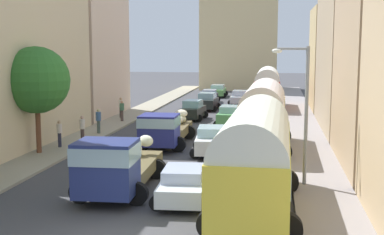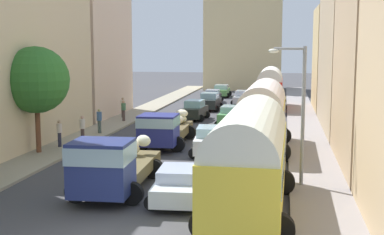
{
  "view_description": "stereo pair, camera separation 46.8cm",
  "coord_description": "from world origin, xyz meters",
  "px_view_note": "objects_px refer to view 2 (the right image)",
  "views": [
    {
      "loc": [
        5.2,
        -15.06,
        6.13
      ],
      "look_at": [
        0.0,
        17.36,
        1.61
      ],
      "focal_mm": 49.21,
      "sensor_mm": 36.0,
      "label": 1
    },
    {
      "loc": [
        5.66,
        -14.98,
        6.13
      ],
      "look_at": [
        0.0,
        17.36,
        1.61
      ],
      "focal_mm": 49.21,
      "sensor_mm": 36.0,
      "label": 2
    }
  ],
  "objects_px": {
    "car_3": "(221,91)",
    "pedestrian_3": "(99,120)",
    "parked_bus_0": "(250,155)",
    "pedestrian_4": "(124,110)",
    "car_0": "(195,110)",
    "streetlamp_near": "(298,104)",
    "car_6": "(231,116)",
    "car_5": "(211,141)",
    "parked_bus_1": "(263,113)",
    "pedestrian_0": "(82,128)",
    "car_1": "(210,102)",
    "pedestrian_2": "(123,107)",
    "car_2": "(213,96)",
    "parked_bus_2": "(270,86)",
    "car_4": "(179,184)",
    "pedestrian_1": "(59,133)",
    "cargo_truck_1": "(165,128)",
    "car_7": "(244,98)",
    "cargo_truck_0": "(112,165)"
  },
  "relations": [
    {
      "from": "parked_bus_0",
      "to": "pedestrian_4",
      "type": "xyz_separation_m",
      "value": [
        -11.4,
        21.32,
        -1.17
      ]
    },
    {
      "from": "parked_bus_2",
      "to": "car_1",
      "type": "relative_size",
      "value": 2.19
    },
    {
      "from": "car_1",
      "to": "pedestrian_3",
      "type": "bearing_deg",
      "value": -110.23
    },
    {
      "from": "car_6",
      "to": "parked_bus_0",
      "type": "bearing_deg",
      "value": -82.52
    },
    {
      "from": "parked_bus_1",
      "to": "pedestrian_0",
      "type": "xyz_separation_m",
      "value": [
        -11.06,
        -0.01,
        -1.16
      ]
    },
    {
      "from": "car_5",
      "to": "pedestrian_1",
      "type": "relative_size",
      "value": 2.18
    },
    {
      "from": "car_4",
      "to": "cargo_truck_0",
      "type": "bearing_deg",
      "value": 172.18
    },
    {
      "from": "car_3",
      "to": "streetlamp_near",
      "type": "bearing_deg",
      "value": -78.64
    },
    {
      "from": "pedestrian_0",
      "to": "car_4",
      "type": "bearing_deg",
      "value": -52.49
    },
    {
      "from": "cargo_truck_1",
      "to": "pedestrian_2",
      "type": "xyz_separation_m",
      "value": [
        -6.18,
        11.36,
        -0.13
      ]
    },
    {
      "from": "pedestrian_0",
      "to": "car_2",
      "type": "bearing_deg",
      "value": 79.46
    },
    {
      "from": "cargo_truck_1",
      "to": "car_4",
      "type": "xyz_separation_m",
      "value": [
        3.08,
        -10.94,
        -0.45
      ]
    },
    {
      "from": "pedestrian_4",
      "to": "car_6",
      "type": "bearing_deg",
      "value": -4.05
    },
    {
      "from": "car_1",
      "to": "car_2",
      "type": "relative_size",
      "value": 0.95
    },
    {
      "from": "car_0",
      "to": "streetlamp_near",
      "type": "xyz_separation_m",
      "value": [
        7.85,
        -19.89,
        2.83
      ]
    },
    {
      "from": "car_5",
      "to": "pedestrian_3",
      "type": "distance_m",
      "value": 9.98
    },
    {
      "from": "car_4",
      "to": "pedestrian_1",
      "type": "xyz_separation_m",
      "value": [
        -9.11,
        9.27,
        0.28
      ]
    },
    {
      "from": "car_5",
      "to": "streetlamp_near",
      "type": "distance_m",
      "value": 8.2
    },
    {
      "from": "parked_bus_0",
      "to": "parked_bus_2",
      "type": "bearing_deg",
      "value": 90.25
    },
    {
      "from": "cargo_truck_1",
      "to": "pedestrian_2",
      "type": "bearing_deg",
      "value": 118.56
    },
    {
      "from": "car_1",
      "to": "pedestrian_2",
      "type": "height_order",
      "value": "pedestrian_2"
    },
    {
      "from": "cargo_truck_1",
      "to": "pedestrian_1",
      "type": "height_order",
      "value": "cargo_truck_1"
    },
    {
      "from": "cargo_truck_0",
      "to": "car_0",
      "type": "xyz_separation_m",
      "value": [
        -0.39,
        22.47,
        -0.49
      ]
    },
    {
      "from": "car_0",
      "to": "pedestrian_1",
      "type": "relative_size",
      "value": 2.17
    },
    {
      "from": "cargo_truck_0",
      "to": "car_1",
      "type": "relative_size",
      "value": 1.88
    },
    {
      "from": "car_7",
      "to": "pedestrian_3",
      "type": "xyz_separation_m",
      "value": [
        -8.34,
        -20.41,
        0.29
      ]
    },
    {
      "from": "car_0",
      "to": "car_4",
      "type": "relative_size",
      "value": 0.96
    },
    {
      "from": "cargo_truck_1",
      "to": "car_5",
      "type": "relative_size",
      "value": 1.91
    },
    {
      "from": "cargo_truck_1",
      "to": "car_4",
      "type": "height_order",
      "value": "cargo_truck_1"
    },
    {
      "from": "cargo_truck_0",
      "to": "pedestrian_2",
      "type": "xyz_separation_m",
      "value": [
        -6.39,
        21.91,
        -0.27
      ]
    },
    {
      "from": "cargo_truck_1",
      "to": "car_2",
      "type": "height_order",
      "value": "cargo_truck_1"
    },
    {
      "from": "car_3",
      "to": "car_7",
      "type": "xyz_separation_m",
      "value": [
        3.25,
        -7.84,
        0.0
      ]
    },
    {
      "from": "parked_bus_2",
      "to": "car_4",
      "type": "relative_size",
      "value": 2.08
    },
    {
      "from": "car_0",
      "to": "car_1",
      "type": "bearing_deg",
      "value": 87.08
    },
    {
      "from": "car_7",
      "to": "pedestrian_2",
      "type": "xyz_separation_m",
      "value": [
        -9.12,
        -12.52,
        0.29
      ]
    },
    {
      "from": "parked_bus_2",
      "to": "car_0",
      "type": "bearing_deg",
      "value": -125.09
    },
    {
      "from": "pedestrian_2",
      "to": "car_0",
      "type": "bearing_deg",
      "value": 5.36
    },
    {
      "from": "parked_bus_1",
      "to": "car_3",
      "type": "xyz_separation_m",
      "value": [
        -6.2,
        31.92,
        -1.48
      ]
    },
    {
      "from": "parked_bus_1",
      "to": "pedestrian_4",
      "type": "height_order",
      "value": "parked_bus_1"
    },
    {
      "from": "car_3",
      "to": "pedestrian_3",
      "type": "bearing_deg",
      "value": -100.22
    },
    {
      "from": "parked_bus_1",
      "to": "car_6",
      "type": "relative_size",
      "value": 2.18
    },
    {
      "from": "pedestrian_1",
      "to": "parked_bus_0",
      "type": "bearing_deg",
      "value": -40.67
    },
    {
      "from": "parked_bus_2",
      "to": "car_7",
      "type": "height_order",
      "value": "parked_bus_2"
    },
    {
      "from": "car_1",
      "to": "streetlamp_near",
      "type": "xyz_separation_m",
      "value": [
        7.51,
        -26.52,
        2.82
      ]
    },
    {
      "from": "parked_bus_2",
      "to": "pedestrian_4",
      "type": "relative_size",
      "value": 4.57
    },
    {
      "from": "cargo_truck_0",
      "to": "car_1",
      "type": "distance_m",
      "value": 29.11
    },
    {
      "from": "parked_bus_2",
      "to": "streetlamp_near",
      "type": "xyz_separation_m",
      "value": [
        1.92,
        -28.33,
        1.42
      ]
    },
    {
      "from": "car_0",
      "to": "car_5",
      "type": "relative_size",
      "value": 1.0
    },
    {
      "from": "car_5",
      "to": "car_6",
      "type": "height_order",
      "value": "car_5"
    },
    {
      "from": "car_1",
      "to": "car_4",
      "type": "xyz_separation_m",
      "value": [
        2.92,
        -29.5,
        -0.12
      ]
    }
  ]
}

